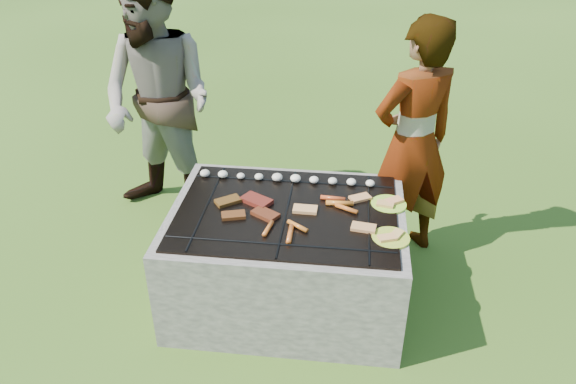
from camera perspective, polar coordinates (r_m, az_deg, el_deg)
name	(u,v)px	position (r m, az deg, el deg)	size (l,w,h in m)	color
lawn	(287,295)	(3.46, -0.10, -10.42)	(60.00, 60.00, 0.00)	#2A4C13
fire_pit	(287,258)	(3.28, -0.10, -6.72)	(1.30, 1.00, 0.62)	gray
mushrooms	(284,178)	(3.37, -0.37, 1.44)	(1.06, 0.06, 0.04)	beige
pork_slabs	(249,206)	(3.12, -3.98, -1.44)	(0.39, 0.30, 0.03)	brown
sausages	(316,215)	(3.04, 2.88, -2.34)	(0.49, 0.47, 0.03)	#BA5C1E
bread_on_grate	(340,212)	(3.08, 5.29, -2.04)	(0.46, 0.40, 0.02)	#E6CC75
plate_far	(389,204)	(3.21, 10.21, -1.19)	(0.26, 0.26, 0.03)	#C1E837
plate_near	(391,238)	(2.93, 10.40, -4.58)	(0.25, 0.25, 0.03)	yellow
cook	(413,143)	(3.53, 12.57, 4.84)	(0.57, 0.37, 1.56)	#A19186
bystander	(158,102)	(3.92, -13.02, 8.89)	(0.85, 0.66, 1.74)	gray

